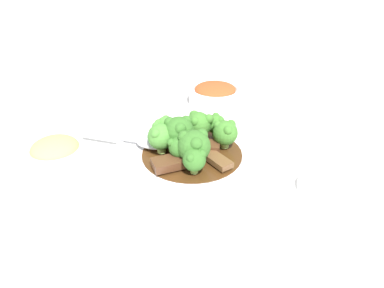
{
  "coord_description": "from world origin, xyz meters",
  "views": [
    {
      "loc": [
        0.35,
        -0.42,
        0.36
      ],
      "look_at": [
        0.0,
        0.0,
        0.03
      ],
      "focal_mm": 35.0,
      "sensor_mm": 36.0,
      "label": 1
    }
  ],
  "objects_px": {
    "broccoli_floret_8": "(194,146)",
    "sauce_dish": "(321,186)",
    "beef_strip_2": "(186,131)",
    "side_bowl_appetizer": "(57,156)",
    "main_plate": "(192,156)",
    "broccoli_floret_2": "(225,132)",
    "broccoli_floret_1": "(161,136)",
    "broccoli_floret_0": "(215,123)",
    "serving_spoon": "(146,141)",
    "broccoli_floret_4": "(194,159)",
    "broccoli_floret_6": "(178,146)",
    "beef_strip_0": "(202,146)",
    "broccoli_floret_7": "(198,124)",
    "beef_strip_1": "(167,163)",
    "broccoli_floret_3": "(165,127)",
    "side_bowl_kimchi": "(215,94)",
    "broccoli_floret_5": "(179,131)",
    "beef_strip_3": "(217,160)"
  },
  "relations": [
    {
      "from": "broccoli_floret_8",
      "to": "sauce_dish",
      "type": "xyz_separation_m",
      "value": [
        0.18,
        0.09,
        -0.05
      ]
    },
    {
      "from": "beef_strip_2",
      "to": "side_bowl_appetizer",
      "type": "bearing_deg",
      "value": -116.98
    },
    {
      "from": "main_plate",
      "to": "broccoli_floret_2",
      "type": "relative_size",
      "value": 5.62
    },
    {
      "from": "beef_strip_2",
      "to": "broccoli_floret_1",
      "type": "height_order",
      "value": "broccoli_floret_1"
    },
    {
      "from": "broccoli_floret_0",
      "to": "serving_spoon",
      "type": "relative_size",
      "value": 0.21
    },
    {
      "from": "broccoli_floret_4",
      "to": "main_plate",
      "type": "bearing_deg",
      "value": 132.3
    },
    {
      "from": "broccoli_floret_6",
      "to": "sauce_dish",
      "type": "height_order",
      "value": "broccoli_floret_6"
    },
    {
      "from": "broccoli_floret_2",
      "to": "broccoli_floret_0",
      "type": "bearing_deg",
      "value": 151.22
    },
    {
      "from": "beef_strip_0",
      "to": "broccoli_floret_7",
      "type": "bearing_deg",
      "value": 140.23
    },
    {
      "from": "beef_strip_1",
      "to": "serving_spoon",
      "type": "bearing_deg",
      "value": 159.81
    },
    {
      "from": "broccoli_floret_2",
      "to": "broccoli_floret_6",
      "type": "xyz_separation_m",
      "value": [
        -0.04,
        -0.08,
        -0.0
      ]
    },
    {
      "from": "broccoli_floret_3",
      "to": "broccoli_floret_8",
      "type": "xyz_separation_m",
      "value": [
        0.08,
        -0.02,
        0.0
      ]
    },
    {
      "from": "sauce_dish",
      "to": "beef_strip_2",
      "type": "bearing_deg",
      "value": -174.73
    },
    {
      "from": "broccoli_floret_1",
      "to": "broccoli_floret_3",
      "type": "distance_m",
      "value": 0.04
    },
    {
      "from": "beef_strip_2",
      "to": "side_bowl_appetizer",
      "type": "distance_m",
      "value": 0.23
    },
    {
      "from": "main_plate",
      "to": "beef_strip_2",
      "type": "height_order",
      "value": "beef_strip_2"
    },
    {
      "from": "broccoli_floret_4",
      "to": "beef_strip_2",
      "type": "bearing_deg",
      "value": 135.84
    },
    {
      "from": "beef_strip_1",
      "to": "broccoli_floret_6",
      "type": "height_order",
      "value": "broccoli_floret_6"
    },
    {
      "from": "broccoli_floret_2",
      "to": "serving_spoon",
      "type": "relative_size",
      "value": 0.24
    },
    {
      "from": "side_bowl_kimchi",
      "to": "sauce_dish",
      "type": "relative_size",
      "value": 1.63
    },
    {
      "from": "broccoli_floret_4",
      "to": "broccoli_floret_5",
      "type": "xyz_separation_m",
      "value": [
        -0.06,
        0.04,
        0.01
      ]
    },
    {
      "from": "broccoli_floret_6",
      "to": "serving_spoon",
      "type": "relative_size",
      "value": 0.2
    },
    {
      "from": "broccoli_floret_2",
      "to": "side_bowl_appetizer",
      "type": "relative_size",
      "value": 0.51
    },
    {
      "from": "beef_strip_1",
      "to": "broccoli_floret_6",
      "type": "bearing_deg",
      "value": 91.31
    },
    {
      "from": "broccoli_floret_8",
      "to": "beef_strip_1",
      "type": "bearing_deg",
      "value": -128.69
    },
    {
      "from": "broccoli_floret_3",
      "to": "broccoli_floret_5",
      "type": "distance_m",
      "value": 0.04
    },
    {
      "from": "broccoli_floret_5",
      "to": "serving_spoon",
      "type": "bearing_deg",
      "value": -159.69
    },
    {
      "from": "broccoli_floret_4",
      "to": "serving_spoon",
      "type": "bearing_deg",
      "value": 173.35
    },
    {
      "from": "broccoli_floret_5",
      "to": "side_bowl_kimchi",
      "type": "height_order",
      "value": "broccoli_floret_5"
    },
    {
      "from": "beef_strip_1",
      "to": "broccoli_floret_3",
      "type": "relative_size",
      "value": 1.28
    },
    {
      "from": "broccoli_floret_0",
      "to": "broccoli_floret_3",
      "type": "xyz_separation_m",
      "value": [
        -0.06,
        -0.07,
        0.0
      ]
    },
    {
      "from": "beef_strip_3",
      "to": "broccoli_floret_7",
      "type": "bearing_deg",
      "value": 151.05
    },
    {
      "from": "main_plate",
      "to": "broccoli_floret_7",
      "type": "xyz_separation_m",
      "value": [
        -0.02,
        0.04,
        0.04
      ]
    },
    {
      "from": "main_plate",
      "to": "beef_strip_3",
      "type": "relative_size",
      "value": 4.55
    },
    {
      "from": "broccoli_floret_4",
      "to": "broccoli_floret_7",
      "type": "height_order",
      "value": "broccoli_floret_7"
    },
    {
      "from": "broccoli_floret_8",
      "to": "sauce_dish",
      "type": "bearing_deg",
      "value": 25.98
    },
    {
      "from": "broccoli_floret_6",
      "to": "side_bowl_kimchi",
      "type": "height_order",
      "value": "broccoli_floret_6"
    },
    {
      "from": "broccoli_floret_2",
      "to": "broccoli_floret_3",
      "type": "distance_m",
      "value": 0.11
    },
    {
      "from": "broccoli_floret_1",
      "to": "broccoli_floret_7",
      "type": "xyz_separation_m",
      "value": [
        0.02,
        0.07,
        0.0
      ]
    },
    {
      "from": "broccoli_floret_0",
      "to": "broccoli_floret_8",
      "type": "bearing_deg",
      "value": -74.19
    },
    {
      "from": "broccoli_floret_0",
      "to": "broccoli_floret_3",
      "type": "bearing_deg",
      "value": -128.8
    },
    {
      "from": "beef_strip_3",
      "to": "sauce_dish",
      "type": "relative_size",
      "value": 0.84
    },
    {
      "from": "broccoli_floret_1",
      "to": "broccoli_floret_8",
      "type": "relative_size",
      "value": 0.91
    },
    {
      "from": "broccoli_floret_0",
      "to": "broccoli_floret_8",
      "type": "relative_size",
      "value": 0.74
    },
    {
      "from": "side_bowl_kimchi",
      "to": "broccoli_floret_8",
      "type": "bearing_deg",
      "value": -61.01
    },
    {
      "from": "main_plate",
      "to": "serving_spoon",
      "type": "xyz_separation_m",
      "value": [
        -0.08,
        -0.03,
        0.02
      ]
    },
    {
      "from": "broccoli_floret_0",
      "to": "side_bowl_appetizer",
      "type": "relative_size",
      "value": 0.44
    },
    {
      "from": "beef_strip_1",
      "to": "broccoli_floret_1",
      "type": "height_order",
      "value": "broccoli_floret_1"
    },
    {
      "from": "broccoli_floret_6",
      "to": "sauce_dish",
      "type": "bearing_deg",
      "value": 24.48
    },
    {
      "from": "broccoli_floret_2",
      "to": "serving_spoon",
      "type": "xyz_separation_m",
      "value": [
        -0.11,
        -0.08,
        -0.02
      ]
    }
  ]
}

